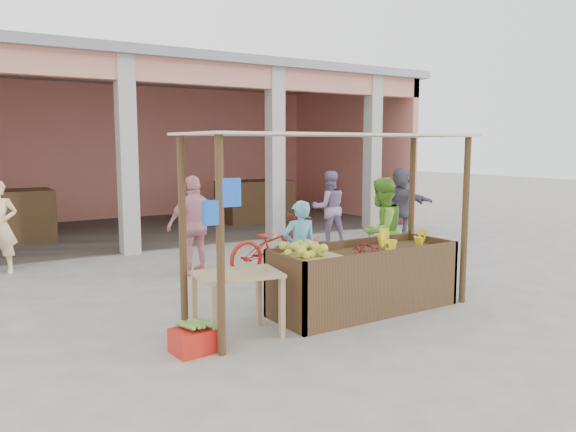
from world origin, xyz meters
TOP-DOWN VIEW (x-y plane):
  - ground at (0.00, 0.00)m, footprint 60.00×60.00m
  - market_building at (0.05, 8.93)m, footprint 14.40×6.40m
  - fruit_stall at (0.50, 0.00)m, footprint 2.60×0.95m
  - stall_awning at (-0.01, 0.06)m, footprint 4.09×1.35m
  - banana_heap at (1.18, 0.01)m, footprint 1.09×0.59m
  - melon_tray at (-0.41, 0.00)m, footprint 0.71×0.62m
  - berry_heap at (0.50, -0.01)m, footprint 0.46×0.38m
  - side_table at (-1.46, -0.07)m, footprint 1.06×0.79m
  - papaya_pile at (-1.46, -0.07)m, footprint 0.75×0.43m
  - red_crate at (-2.05, -0.22)m, footprint 0.55×0.42m
  - plantain_bundle at (-2.05, -0.22)m, footprint 0.41×0.29m
  - produce_sacks at (2.76, 5.20)m, footprint 1.02×0.76m
  - vendor_blue at (0.14, 1.04)m, footprint 0.65×0.52m
  - vendor_green at (1.64, 0.95)m, footprint 0.98×0.72m
  - motorcycle at (0.65, 2.55)m, footprint 0.84×2.04m
  - shopper_b at (-0.58, 3.23)m, footprint 1.11×0.63m
  - shopper_d at (5.29, 4.31)m, footprint 0.92×1.73m
  - shopper_f at (3.15, 4.38)m, footprint 1.00×0.75m

SIDE VIEW (x-z plane):
  - ground at x=0.00m, z-range 0.00..0.00m
  - red_crate at x=-2.05m, z-range 0.00..0.27m
  - plantain_bundle at x=-2.05m, z-range 0.27..0.35m
  - produce_sacks at x=2.76m, z-range 0.00..0.62m
  - fruit_stall at x=0.50m, z-range 0.00..0.80m
  - motorcycle at x=0.65m, z-range 0.00..1.04m
  - side_table at x=-1.46m, z-range 0.25..1.04m
  - vendor_blue at x=0.14m, z-range 0.00..1.53m
  - berry_heap at x=0.50m, z-range 0.80..0.95m
  - shopper_d at x=5.29m, z-range 0.00..1.78m
  - papaya_pile at x=-1.46m, z-range 0.78..1.00m
  - melon_tray at x=-0.41m, z-range 0.79..0.99m
  - banana_heap at x=1.18m, z-range 0.80..1.00m
  - shopper_f at x=3.15m, z-range 0.00..1.81m
  - vendor_green at x=1.64m, z-range 0.00..1.82m
  - shopper_b at x=-0.58m, z-range 0.00..1.84m
  - stall_awning at x=-0.01m, z-range 0.78..3.17m
  - market_building at x=0.05m, z-range 0.60..4.80m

